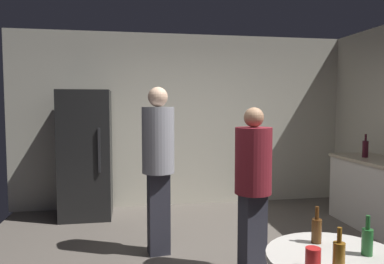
% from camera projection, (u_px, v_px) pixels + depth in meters
% --- Properties ---
extents(wall_back, '(5.32, 0.06, 2.70)m').
position_uv_depth(wall_back, '(185.00, 120.00, 5.81)').
color(wall_back, beige).
rests_on(wall_back, ground_plane).
extents(refrigerator, '(0.70, 0.68, 1.80)m').
position_uv_depth(refrigerator, '(86.00, 154.00, 5.16)').
color(refrigerator, black).
rests_on(refrigerator, ground_plane).
extents(wine_bottle_on_counter, '(0.08, 0.08, 0.31)m').
position_uv_depth(wine_bottle_on_counter, '(365.00, 148.00, 4.83)').
color(wine_bottle_on_counter, '#3F141E').
rests_on(wine_bottle_on_counter, kitchen_counter).
extents(beer_bottle_amber, '(0.06, 0.06, 0.23)m').
position_uv_depth(beer_bottle_amber, '(339.00, 255.00, 1.88)').
color(beer_bottle_amber, '#8C5919').
rests_on(beer_bottle_amber, foreground_table).
extents(beer_bottle_brown, '(0.06, 0.06, 0.23)m').
position_uv_depth(beer_bottle_brown, '(317.00, 230.00, 2.27)').
color(beer_bottle_brown, '#593314').
rests_on(beer_bottle_brown, foreground_table).
extents(beer_bottle_green, '(0.06, 0.06, 0.23)m').
position_uv_depth(beer_bottle_green, '(367.00, 241.00, 2.08)').
color(beer_bottle_green, '#26662D').
rests_on(beer_bottle_green, foreground_table).
extents(plastic_cup_red, '(0.08, 0.08, 0.11)m').
position_uv_depth(plastic_cup_red, '(313.00, 258.00, 1.91)').
color(plastic_cup_red, red).
rests_on(plastic_cup_red, foreground_table).
extents(person_in_gray_shirt, '(0.38, 0.38, 1.78)m').
position_uv_depth(person_in_gray_shirt, '(158.00, 157.00, 3.84)').
color(person_in_gray_shirt, '#2D2D38').
rests_on(person_in_gray_shirt, ground_plane).
extents(person_in_maroon_shirt, '(0.42, 0.42, 1.57)m').
position_uv_depth(person_in_maroon_shirt, '(253.00, 178.00, 3.37)').
color(person_in_maroon_shirt, '#2D2D38').
rests_on(person_in_maroon_shirt, ground_plane).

